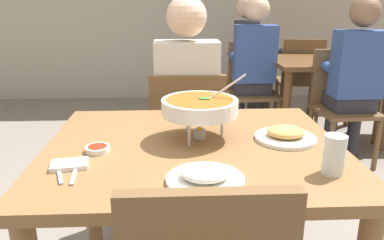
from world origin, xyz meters
name	(u,v)px	position (x,y,z in m)	size (l,w,h in m)	color
dining_table_main	(194,172)	(0.00, 0.00, 0.65)	(1.13, 0.94, 0.76)	brown
chair_diner_main	(187,136)	(0.00, 0.76, 0.51)	(0.44, 0.44, 0.90)	brown
diner_main	(187,97)	(0.00, 0.79, 0.75)	(0.40, 0.45, 1.31)	#2D2D38
curry_bowl	(200,107)	(0.03, 0.07, 0.89)	(0.33, 0.30, 0.26)	silver
rice_plate	(205,176)	(0.02, -0.31, 0.78)	(0.24, 0.24, 0.06)	white
appetizer_plate	(286,135)	(0.36, 0.03, 0.78)	(0.24, 0.24, 0.06)	white
sauce_dish	(98,149)	(-0.36, -0.05, 0.77)	(0.09, 0.09, 0.02)	white
napkin_folded	(69,165)	(-0.42, -0.18, 0.77)	(0.12, 0.08, 0.02)	white
fork_utensil	(59,172)	(-0.44, -0.23, 0.76)	(0.01, 0.17, 0.01)	silver
spoon_utensil	(75,172)	(-0.39, -0.23, 0.76)	(0.01, 0.17, 0.01)	silver
drink_glass	(334,157)	(0.43, -0.27, 0.82)	(0.07, 0.07, 0.13)	silver
dining_table_far	(324,74)	(1.32, 2.03, 0.62)	(1.00, 0.80, 0.76)	brown
chair_bg_left	(340,99)	(1.28, 1.56, 0.51)	(0.47, 0.47, 0.90)	brown
chair_bg_middle	(251,84)	(0.66, 2.14, 0.51)	(0.45, 0.45, 0.90)	brown
chair_bg_right	(255,76)	(0.78, 2.54, 0.51)	(0.48, 0.48, 0.90)	brown
chair_bg_corner	(300,76)	(1.26, 2.53, 0.51)	(0.49, 0.49, 0.90)	brown
patron_bg_left	(354,73)	(1.31, 1.45, 0.75)	(0.40, 0.45, 1.31)	#2D2D38
patron_bg_middle	(254,61)	(0.65, 2.04, 0.75)	(0.40, 0.45, 1.31)	#2D2D38
patron_bg_right	(249,52)	(0.72, 2.62, 0.75)	(0.45, 0.40, 1.31)	#2D2D38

